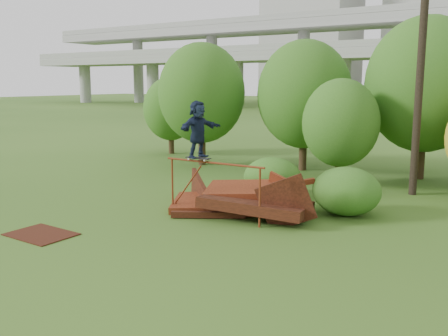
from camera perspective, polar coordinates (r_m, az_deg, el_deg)
The scene contains 16 objects.
ground at distance 13.44m, azimuth -1.80°, elevation -8.29°, with size 240.00×240.00×0.00m, color #2D5116.
scrap_pile at distance 16.11m, azimuth 1.91°, elevation -3.75°, with size 5.59×3.47×1.93m.
grind_rail at distance 15.14m, azimuth -1.20°, elevation -0.95°, with size 3.51×0.08×1.79m.
skateboard at distance 15.38m, azimuth -2.98°, elevation 1.15°, with size 0.83×0.23×0.09m.
skater at distance 15.27m, azimuth -3.01°, elevation 4.46°, with size 1.62×0.52×1.75m, color #161F36.
flat_plate at distance 14.81m, azimuth -20.17°, elevation -7.12°, with size 1.81×1.29×0.03m, color #38170C.
tree_0 at distance 25.17m, azimuth -2.58°, elevation 8.54°, with size 4.33×4.33×6.11m.
tree_1 at distance 23.84m, azimuth 9.18°, elevation 8.30°, with size 4.41×4.41×6.13m.
tree_2 at distance 20.50m, azimuth 13.18°, elevation 5.03°, with size 3.07×3.07×4.33m.
tree_3 at distance 23.01m, azimuth 22.01°, elevation 8.82°, with size 5.00×5.00×6.94m.
tree_6 at distance 29.34m, azimuth -6.11°, elevation 6.73°, with size 3.19×3.19×4.46m.
shrub_left at distance 18.26m, azimuth 5.53°, elevation -1.08°, with size 2.13×1.96×1.47m, color #224D14.
shrub_right at distance 16.23m, azimuth 13.82°, elevation -2.58°, with size 2.17×1.99×1.54m, color #224D14.
utility_pole at distance 19.63m, azimuth 21.60°, elevation 11.50°, with size 1.40×0.28×9.81m.
building_left at distance 115.57m, azimuth 10.10°, elevation 16.32°, with size 18.00×16.00×35.00m, color #9E9E99.
building_right at distance 115.29m, azimuth 21.90°, elevation 14.04°, with size 14.00×14.00×28.00m, color #9E9E99.
Camera 1 is at (7.30, -10.48, 4.18)m, focal length 40.00 mm.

